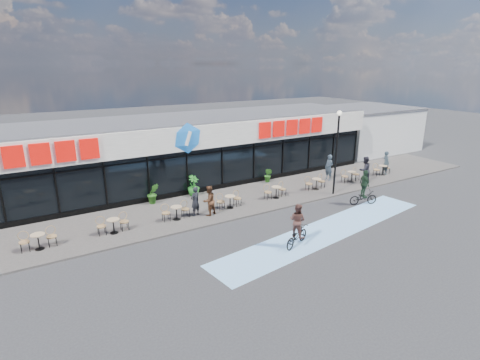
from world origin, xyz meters
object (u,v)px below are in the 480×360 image
at_px(patron_right, 209,201).
at_px(cyclist_b, 364,192).
at_px(potted_plant_mid, 194,186).
at_px(cyclist_a, 297,230).
at_px(lamp_post, 337,146).
at_px(pedestrian_b, 386,163).
at_px(pedestrian_c, 365,170).
at_px(patron_left, 195,201).
at_px(potted_plant_right, 268,175).
at_px(potted_plant_left, 153,193).
at_px(pedestrian_a, 329,167).

bearing_deg(patron_right, cyclist_b, 144.02).
height_order(potted_plant_mid, cyclist_a, cyclist_a).
bearing_deg(lamp_post, pedestrian_b, 11.33).
xyz_separation_m(lamp_post, pedestrian_c, (3.45, 0.59, -2.19)).
height_order(patron_left, patron_right, patron_right).
bearing_deg(cyclist_a, pedestrian_c, 25.99).
bearing_deg(pedestrian_c, cyclist_b, 44.23).
bearing_deg(pedestrian_b, patron_left, 108.77).
relative_size(potted_plant_right, patron_left, 0.62).
relative_size(potted_plant_mid, pedestrian_b, 0.75).
bearing_deg(cyclist_b, potted_plant_right, 111.63).
bearing_deg(pedestrian_c, patron_left, 0.00).
bearing_deg(potted_plant_mid, potted_plant_left, -179.27).
xyz_separation_m(patron_right, pedestrian_a, (10.31, 1.50, 0.08)).
height_order(potted_plant_left, pedestrian_b, pedestrian_b).
distance_m(potted_plant_mid, pedestrian_c, 11.92).
bearing_deg(pedestrian_c, potted_plant_left, -11.68).
bearing_deg(potted_plant_mid, patron_left, -112.46).
distance_m(lamp_post, pedestrian_b, 7.14).
bearing_deg(cyclist_a, cyclist_b, 17.24).
relative_size(patron_right, pedestrian_c, 0.89).
height_order(potted_plant_left, pedestrian_c, pedestrian_c).
distance_m(potted_plant_left, cyclist_b, 12.60).
distance_m(patron_right, cyclist_a, 5.53).
relative_size(patron_left, patron_right, 0.97).
xyz_separation_m(potted_plant_mid, cyclist_a, (1.37, -8.57, 0.05)).
height_order(lamp_post, potted_plant_left, lamp_post).
bearing_deg(potted_plant_left, pedestrian_b, -9.72).
xyz_separation_m(pedestrian_b, pedestrian_c, (-3.18, -0.74, 0.08)).
distance_m(lamp_post, potted_plant_mid, 9.31).
xyz_separation_m(patron_left, cyclist_a, (2.63, -5.53, -0.12)).
bearing_deg(pedestrian_a, patron_right, -83.53).
height_order(lamp_post, potted_plant_mid, lamp_post).
bearing_deg(lamp_post, potted_plant_right, 117.57).
relative_size(potted_plant_mid, potted_plant_right, 1.28).
distance_m(lamp_post, pedestrian_c, 4.13).
bearing_deg(patron_left, cyclist_a, 94.50).
relative_size(potted_plant_left, cyclist_a, 0.60).
xyz_separation_m(patron_left, pedestrian_b, (15.77, 0.07, 0.05)).
relative_size(potted_plant_right, patron_right, 0.60).
relative_size(patron_left, pedestrian_b, 0.94).
distance_m(patron_left, patron_right, 0.76).
height_order(potted_plant_mid, pedestrian_b, pedestrian_b).
distance_m(lamp_post, potted_plant_left, 11.63).
relative_size(potted_plant_left, patron_left, 0.76).
bearing_deg(potted_plant_right, pedestrian_b, -17.98).
bearing_deg(potted_plant_right, cyclist_a, -117.01).
height_order(cyclist_a, cyclist_b, cyclist_b).
distance_m(potted_plant_mid, potted_plant_right, 5.69).
bearing_deg(pedestrian_c, pedestrian_a, -45.56).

